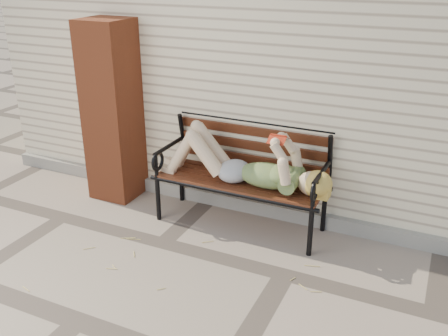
% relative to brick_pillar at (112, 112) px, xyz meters
% --- Properties ---
extents(ground, '(80.00, 80.00, 0.00)m').
position_rel_brick_pillar_xyz_m(ground, '(2.30, -0.75, -1.00)').
color(ground, gray).
rests_on(ground, ground).
extents(house_wall, '(8.00, 4.00, 3.00)m').
position_rel_brick_pillar_xyz_m(house_wall, '(2.30, 2.25, 0.50)').
color(house_wall, '#F2E3BD').
rests_on(house_wall, ground).
extents(foundation_strip, '(8.00, 0.10, 0.15)m').
position_rel_brick_pillar_xyz_m(foundation_strip, '(2.30, 0.22, -0.93)').
color(foundation_strip, gray).
rests_on(foundation_strip, ground).
extents(brick_pillar, '(0.50, 0.50, 2.00)m').
position_rel_brick_pillar_xyz_m(brick_pillar, '(0.00, 0.00, 0.00)').
color(brick_pillar, '#943F21').
rests_on(brick_pillar, ground).
extents(garden_bench, '(1.86, 0.74, 1.21)m').
position_rel_brick_pillar_xyz_m(garden_bench, '(1.58, 0.02, -0.32)').
color(garden_bench, black).
rests_on(garden_bench, ground).
extents(reading_woman, '(1.76, 0.40, 0.55)m').
position_rel_brick_pillar_xyz_m(reading_woman, '(1.60, -0.13, -0.28)').
color(reading_woman, '#0B3F4F').
rests_on(reading_woman, ground).
extents(straw_scatter, '(2.72, 1.70, 0.01)m').
position_rel_brick_pillar_xyz_m(straw_scatter, '(1.23, -1.58, -0.99)').
color(straw_scatter, '#D5BE68').
rests_on(straw_scatter, ground).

